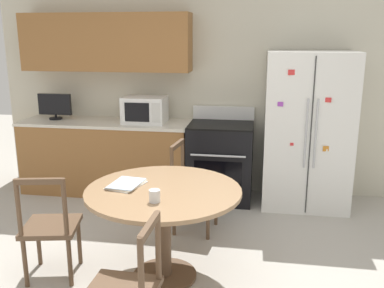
{
  "coord_description": "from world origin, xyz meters",
  "views": [
    {
      "loc": [
        0.71,
        -2.62,
        1.92
      ],
      "look_at": [
        0.1,
        1.15,
        0.95
      ],
      "focal_mm": 40.0,
      "sensor_mm": 36.0,
      "label": 1
    }
  ],
  "objects": [
    {
      "name": "back_wall",
      "position": [
        -0.3,
        2.59,
        1.44
      ],
      "size": [
        5.2,
        0.44,
        2.6
      ],
      "color": "beige",
      "rests_on": "ground_plane"
    },
    {
      "name": "kitchen_counter",
      "position": [
        -1.17,
        2.29,
        0.45
      ],
      "size": [
        2.09,
        0.64,
        0.9
      ],
      "color": "#936033",
      "rests_on": "ground_plane"
    },
    {
      "name": "refrigerator",
      "position": [
        1.24,
        2.24,
        0.88
      ],
      "size": [
        0.95,
        0.72,
        1.76
      ],
      "color": "white",
      "rests_on": "ground_plane"
    },
    {
      "name": "oven_range",
      "position": [
        0.26,
        2.26,
        0.47
      ],
      "size": [
        0.75,
        0.68,
        1.08
      ],
      "color": "black",
      "rests_on": "ground_plane"
    },
    {
      "name": "microwave",
      "position": [
        -0.66,
        2.28,
        1.06
      ],
      "size": [
        0.5,
        0.37,
        0.31
      ],
      "color": "white",
      "rests_on": "kitchen_counter"
    },
    {
      "name": "countertop_tv",
      "position": [
        -1.83,
        2.32,
        1.07
      ],
      "size": [
        0.42,
        0.16,
        0.32
      ],
      "color": "black",
      "rests_on": "kitchen_counter"
    },
    {
      "name": "dining_table",
      "position": [
        -0.02,
        0.44,
        0.62
      ],
      "size": [
        1.22,
        1.22,
        0.76
      ],
      "color": "#997551",
      "rests_on": "ground_plane"
    },
    {
      "name": "dining_chair_far",
      "position": [
        0.07,
        1.35,
        0.43
      ],
      "size": [
        0.47,
        0.47,
        0.9
      ],
      "rotation": [
        0.0,
        0.0,
        4.59
      ],
      "color": "brown",
      "rests_on": "ground_plane"
    },
    {
      "name": "dining_chair_left",
      "position": [
        -0.92,
        0.3,
        0.43
      ],
      "size": [
        0.5,
        0.5,
        0.9
      ],
      "rotation": [
        0.0,
        0.0,
        6.49
      ],
      "color": "brown",
      "rests_on": "ground_plane"
    },
    {
      "name": "candle_glass",
      "position": [
        -0.02,
        0.18,
        0.8
      ],
      "size": [
        0.08,
        0.08,
        0.09
      ],
      "color": "silver",
      "rests_on": "dining_table"
    },
    {
      "name": "mail_stack",
      "position": [
        -0.32,
        0.47,
        0.77
      ],
      "size": [
        0.3,
        0.35,
        0.02
      ],
      "color": "white",
      "rests_on": "dining_table"
    }
  ]
}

